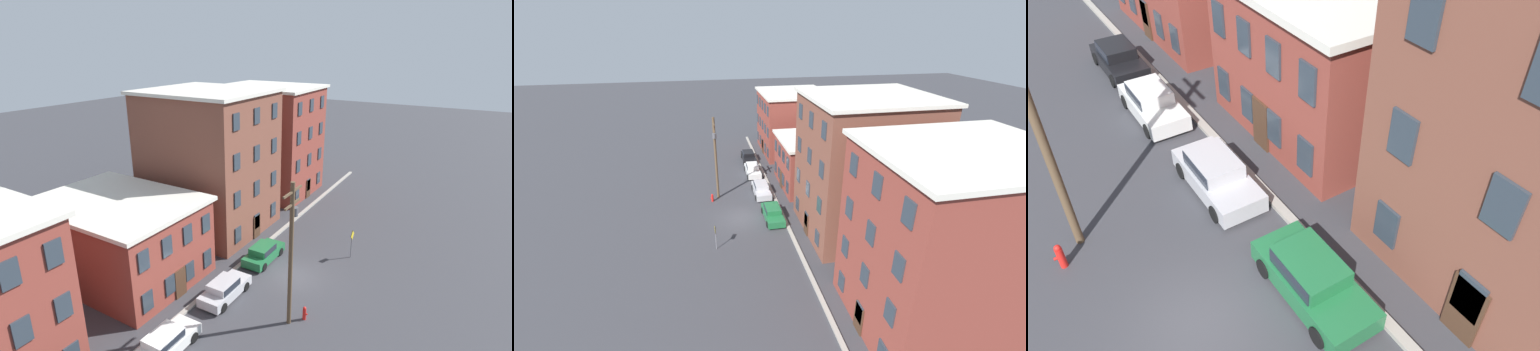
% 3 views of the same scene
% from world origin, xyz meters
% --- Properties ---
extents(ground_plane, '(200.00, 200.00, 0.00)m').
position_xyz_m(ground_plane, '(0.00, 0.00, 0.00)').
color(ground_plane, '#38383D').
extents(kerb_strip, '(56.00, 0.36, 0.16)m').
position_xyz_m(kerb_strip, '(0.00, 4.50, 0.08)').
color(kerb_strip, '#9E998E').
rests_on(kerb_strip, ground_plane).
extents(apartment_midblock, '(9.01, 12.25, 6.32)m').
position_xyz_m(apartment_midblock, '(-6.58, 11.86, 3.17)').
color(apartment_midblock, brown).
rests_on(apartment_midblock, ground_plane).
extents(car_black, '(4.40, 1.92, 1.43)m').
position_xyz_m(car_black, '(-16.48, 3.18, 0.75)').
color(car_black, black).
rests_on(car_black, ground_plane).
extents(car_white, '(4.40, 1.92, 1.43)m').
position_xyz_m(car_white, '(-11.32, 3.02, 0.75)').
color(car_white, silver).
rests_on(car_white, ground_plane).
extents(car_silver, '(4.40, 1.92, 1.43)m').
position_xyz_m(car_silver, '(-5.11, 3.13, 0.75)').
color(car_silver, '#B7B7BC').
rests_on(car_silver, ground_plane).
extents(car_green, '(4.40, 1.92, 1.43)m').
position_xyz_m(car_green, '(0.83, 3.31, 0.75)').
color(car_green, '#1E6638').
rests_on(car_green, ground_plane).
extents(utility_pole, '(2.40, 0.44, 9.82)m').
position_xyz_m(utility_pole, '(-5.19, -2.07, 5.51)').
color(utility_pole, brown).
rests_on(utility_pole, ground_plane).
extents(fire_hydrant, '(0.24, 0.34, 0.96)m').
position_xyz_m(fire_hydrant, '(-4.39, -2.81, 0.48)').
color(fire_hydrant, red).
rests_on(fire_hydrant, ground_plane).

